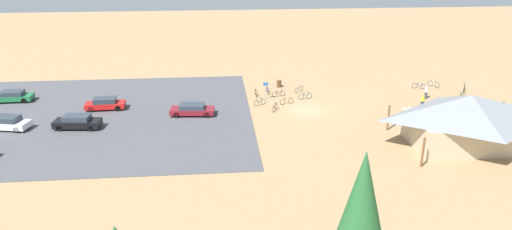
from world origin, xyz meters
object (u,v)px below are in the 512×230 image
pine_midwest (363,194)px  bicycle_orange_lone_west (287,101)px  bicycle_blue_yard_center (305,96)px  bicycle_white_near_sign (434,84)px  bicycle_silver_trailside (299,89)px  trash_bin (279,84)px  bicycle_teal_yard_right (464,88)px  visitor_near_lot (426,91)px  car_green_mid_lot (13,96)px  bicycle_purple_yard_left (268,91)px  car_maroon_back_corner (192,109)px  bicycle_green_lone_east (260,102)px  visitor_crossing_yard (423,100)px  car_white_far_end (7,123)px  bicycle_green_edge_south (462,95)px  bicycle_black_edge_north (279,94)px  car_red_second_row (105,104)px  bicycle_red_back_row (275,107)px  car_black_near_entry (77,122)px  bicycle_blue_yard_front (419,86)px  lot_sign (266,88)px  bike_pavilion (468,117)px  bicycle_yellow_near_porch (256,93)px

pine_midwest → bicycle_orange_lone_west: bearing=-91.2°
bicycle_blue_yard_center → bicycle_white_near_sign: (-17.63, -3.37, -0.00)m
bicycle_silver_trailside → pine_midwest: bearing=85.3°
trash_bin → pine_midwest: 37.20m
bicycle_white_near_sign → bicycle_teal_yard_right: bicycle_teal_yard_right is taller
visitor_near_lot → car_green_mid_lot: bearing=-3.8°
bicycle_purple_yard_left → car_maroon_back_corner: bearing=37.4°
bicycle_silver_trailside → bicycle_orange_lone_west: bearing=63.0°
bicycle_green_lone_east → visitor_crossing_yard: (-18.40, 2.68, 0.55)m
bicycle_purple_yard_left → car_white_far_end: (27.64, 9.42, 0.38)m
trash_bin → bicycle_white_near_sign: size_ratio=0.57×
bicycle_blue_yard_center → bicycle_green_edge_south: bearing=176.1°
bicycle_black_edge_north → car_red_second_row: 20.40m
car_maroon_back_corner → car_red_second_row: bearing=-15.6°
bicycle_red_back_row → bicycle_green_edge_south: 23.40m
car_black_near_entry → bicycle_blue_yard_center: bearing=-163.9°
bicycle_green_lone_east → bicycle_red_back_row: size_ratio=0.92×
bicycle_white_near_sign → bicycle_blue_yard_front: size_ratio=0.99×
lot_sign → bicycle_purple_yard_left: bearing=-103.0°
bicycle_black_edge_north → visitor_near_lot: 17.84m
lot_sign → trash_bin: bearing=-115.8°
bicycle_green_lone_east → bicycle_blue_yard_front: bearing=-167.7°
bicycle_teal_yard_right → bicycle_red_back_row: bearing=11.4°
bicycle_orange_lone_west → bicycle_teal_yard_right: 23.50m
pine_midwest → car_white_far_end: 38.33m
bike_pavilion → lot_sign: 22.82m
bicycle_blue_yard_center → bicycle_white_near_sign: 17.95m
car_black_near_entry → pine_midwest: bearing=131.7°
bicycle_blue_yard_center → bicycle_green_edge_south: 19.16m
bicycle_white_near_sign → bicycle_purple_yard_left: bicycle_white_near_sign is taller
car_white_far_end → visitor_crossing_yard: (-44.61, -2.38, 0.19)m
bicycle_blue_yard_front → bicycle_green_edge_south: bicycle_green_edge_south is taller
bicycle_silver_trailside → car_green_mid_lot: car_green_mid_lot is taller
bicycle_red_back_row → bicycle_yellow_near_porch: (1.67, -5.35, 0.02)m
car_red_second_row → car_white_far_end: bearing=31.0°
bicycle_blue_yard_front → car_red_second_row: 38.96m
bicycle_green_edge_south → car_red_second_row: (42.38, 0.30, 0.34)m
car_white_far_end → car_black_near_entry: car_black_near_entry is taller
bicycle_white_near_sign → car_red_second_row: car_red_second_row is taller
bicycle_purple_yard_left → car_black_near_entry: car_black_near_entry is taller
bike_pavilion → bicycle_silver_trailside: size_ratio=9.59×
pine_midwest → visitor_near_lot: size_ratio=4.64×
bicycle_yellow_near_porch → car_white_far_end: size_ratio=0.37×
bicycle_blue_yard_center → car_red_second_row: car_red_second_row is taller
bicycle_blue_yard_front → car_black_near_entry: 41.58m
car_black_near_entry → bicycle_green_lone_east: bearing=-164.2°
bicycle_black_edge_north → bicycle_red_back_row: bearing=77.5°
bicycle_blue_yard_front → bicycle_white_near_sign: bearing=-166.8°
bicycle_teal_yard_right → car_red_second_row: (44.06, 3.02, 0.32)m
bicycle_red_back_row → bicycle_purple_yard_left: 6.26m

